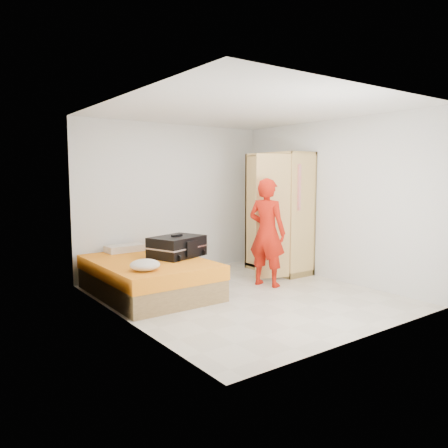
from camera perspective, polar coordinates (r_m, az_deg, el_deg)
room at (r=6.09m, az=2.76°, el=2.50°), size 4.00×4.02×2.60m
bed at (r=6.44m, az=-9.77°, el=-6.81°), size 1.42×2.02×0.50m
wardrobe at (r=7.72m, az=7.11°, el=1.04°), size 1.14×1.20×2.10m
person at (r=6.76m, az=5.63°, el=-1.10°), size 0.59×0.71×1.67m
suitcase at (r=6.55m, az=-6.14°, el=-2.96°), size 0.93×0.79×0.34m
round_cushion at (r=5.68m, az=-10.28°, el=-5.28°), size 0.39×0.39×0.15m
pillow at (r=7.14m, az=-12.85°, el=-3.11°), size 0.60×0.32×0.11m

